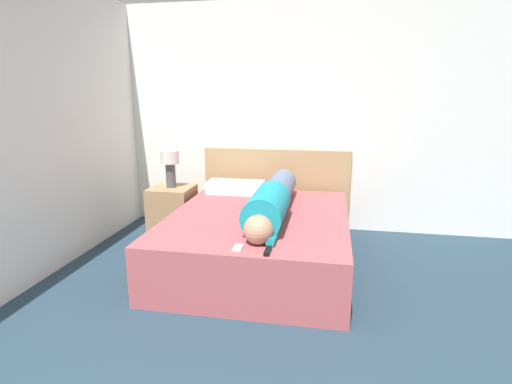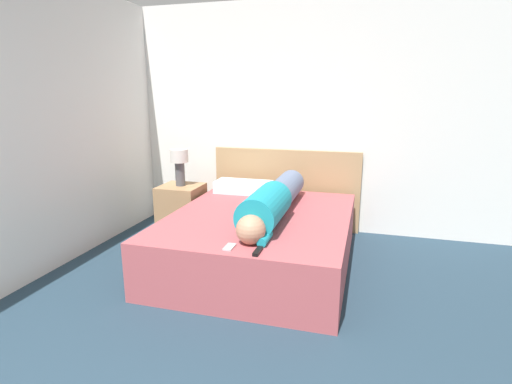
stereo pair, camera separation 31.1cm
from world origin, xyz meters
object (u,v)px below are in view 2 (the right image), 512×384
(nightstand, at_px, (182,210))
(person_lying, at_px, (273,201))
(table_lamp, at_px, (180,162))
(cell_phone, at_px, (230,247))
(bed, at_px, (260,239))
(pillow_near_headboard, at_px, (243,187))
(tv_remote, at_px, (258,251))

(nightstand, relative_size, person_lying, 0.33)
(nightstand, distance_m, person_lying, 1.42)
(table_lamp, xyz_separation_m, cell_phone, (1.10, -1.44, -0.34))
(person_lying, bearing_deg, bed, 161.51)
(pillow_near_headboard, bearing_deg, person_lying, -56.13)
(bed, bearing_deg, tv_remote, -75.85)
(table_lamp, relative_size, cell_phone, 3.18)
(nightstand, bearing_deg, bed, -27.63)
(nightstand, xyz_separation_m, cell_phone, (1.10, -1.44, 0.21))
(nightstand, bearing_deg, table_lamp, -90.00)
(tv_remote, bearing_deg, person_lying, 96.47)
(person_lying, xyz_separation_m, tv_remote, (0.10, -0.86, -0.13))
(nightstand, xyz_separation_m, tv_remote, (1.33, -1.47, 0.22))
(table_lamp, bearing_deg, person_lying, -26.73)
(table_lamp, distance_m, cell_phone, 1.84)
(table_lamp, xyz_separation_m, pillow_near_headboard, (0.69, 0.18, -0.28))
(table_lamp, relative_size, tv_remote, 2.76)
(cell_phone, bearing_deg, tv_remote, -9.47)
(nightstand, bearing_deg, tv_remote, -48.05)
(nightstand, distance_m, table_lamp, 0.55)
(bed, distance_m, person_lying, 0.41)
(table_lamp, distance_m, pillow_near_headboard, 0.77)
(pillow_near_headboard, relative_size, cell_phone, 4.83)
(nightstand, height_order, tv_remote, nightstand)
(bed, xyz_separation_m, pillow_near_headboard, (-0.41, 0.76, 0.31))
(person_lying, bearing_deg, tv_remote, -83.53)
(bed, height_order, nightstand, nightstand)
(pillow_near_headboard, distance_m, tv_remote, 1.77)
(bed, relative_size, person_lying, 1.18)
(bed, distance_m, cell_phone, 0.90)
(table_lamp, bearing_deg, cell_phone, -52.55)
(nightstand, xyz_separation_m, table_lamp, (0.00, -0.00, 0.55))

